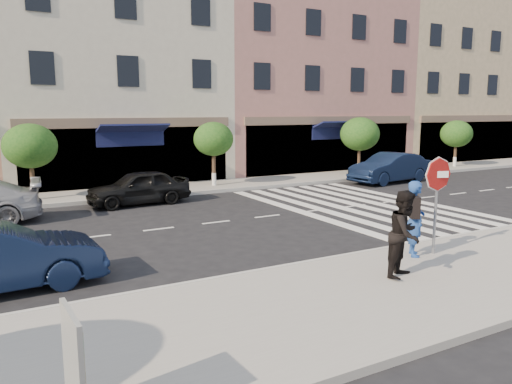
{
  "coord_description": "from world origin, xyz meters",
  "views": [
    {
      "loc": [
        -6.79,
        -10.97,
        3.73
      ],
      "look_at": [
        0.1,
        1.41,
        1.4
      ],
      "focal_mm": 35.0,
      "sensor_mm": 36.0,
      "label": 1
    }
  ],
  "objects_px": {
    "stop_sign": "(438,184)",
    "poster_board": "(75,374)",
    "walker": "(405,234)",
    "car_far_right": "(390,168)",
    "car_far_mid": "(139,187)",
    "photographer": "(415,218)"
  },
  "relations": [
    {
      "from": "photographer",
      "to": "car_far_right",
      "type": "distance_m",
      "value": 14.01
    },
    {
      "from": "poster_board",
      "to": "photographer",
      "type": "bearing_deg",
      "value": 17.9
    },
    {
      "from": "walker",
      "to": "poster_board",
      "type": "distance_m",
      "value": 7.46
    },
    {
      "from": "photographer",
      "to": "walker",
      "type": "height_order",
      "value": "walker"
    },
    {
      "from": "stop_sign",
      "to": "walker",
      "type": "distance_m",
      "value": 2.3
    },
    {
      "from": "stop_sign",
      "to": "photographer",
      "type": "bearing_deg",
      "value": -171.76
    },
    {
      "from": "photographer",
      "to": "poster_board",
      "type": "relative_size",
      "value": 1.32
    },
    {
      "from": "walker",
      "to": "car_far_right",
      "type": "distance_m",
      "value": 15.71
    },
    {
      "from": "poster_board",
      "to": "car_far_mid",
      "type": "distance_m",
      "value": 14.73
    },
    {
      "from": "car_far_right",
      "to": "car_far_mid",
      "type": "bearing_deg",
      "value": -97.66
    },
    {
      "from": "stop_sign",
      "to": "car_far_mid",
      "type": "xyz_separation_m",
      "value": [
        -4.39,
        10.98,
        -1.25
      ]
    },
    {
      "from": "car_far_mid",
      "to": "car_far_right",
      "type": "height_order",
      "value": "car_far_right"
    },
    {
      "from": "walker",
      "to": "car_far_mid",
      "type": "height_order",
      "value": "walker"
    },
    {
      "from": "poster_board",
      "to": "car_far_mid",
      "type": "bearing_deg",
      "value": 69.15
    },
    {
      "from": "stop_sign",
      "to": "poster_board",
      "type": "height_order",
      "value": "stop_sign"
    },
    {
      "from": "car_far_mid",
      "to": "car_far_right",
      "type": "xyz_separation_m",
      "value": [
        13.12,
        -0.35,
        0.09
      ]
    },
    {
      "from": "stop_sign",
      "to": "car_far_right",
      "type": "bearing_deg",
      "value": 73.46
    },
    {
      "from": "walker",
      "to": "poster_board",
      "type": "height_order",
      "value": "walker"
    },
    {
      "from": "photographer",
      "to": "poster_board",
      "type": "xyz_separation_m",
      "value": [
        -8.55,
        -3.13,
        -0.25
      ]
    },
    {
      "from": "poster_board",
      "to": "car_far_right",
      "type": "xyz_separation_m",
      "value": [
        17.84,
        13.61,
        -0.06
      ]
    },
    {
      "from": "photographer",
      "to": "car_far_right",
      "type": "height_order",
      "value": "photographer"
    },
    {
      "from": "walker",
      "to": "poster_board",
      "type": "xyz_separation_m",
      "value": [
        -7.16,
        -2.1,
        -0.26
      ]
    }
  ]
}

